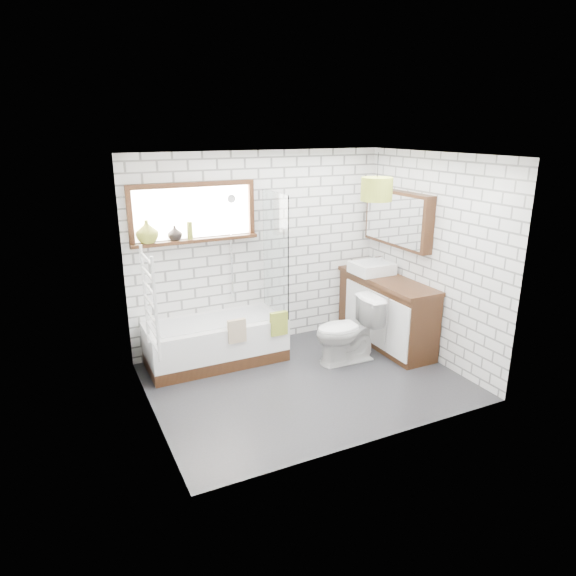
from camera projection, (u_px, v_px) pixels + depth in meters
name	position (u px, v px, depth m)	size (l,w,h in m)	color
floor	(306.00, 382.00, 5.85)	(3.40, 2.60, 0.01)	#252528
ceiling	(308.00, 155.00, 5.09)	(3.40, 2.60, 0.01)	white
wall_back	(260.00, 251.00, 6.59)	(3.40, 0.01, 2.50)	white
wall_front	(379.00, 314.00, 4.35)	(3.40, 0.01, 2.50)	white
wall_left	(145.00, 298.00, 4.76)	(0.01, 2.60, 2.50)	white
wall_right	(432.00, 259.00, 6.18)	(0.01, 2.60, 2.50)	white
window	(194.00, 213.00, 6.03)	(1.52, 0.16, 0.68)	black
towel_radiator	(150.00, 303.00, 4.79)	(0.06, 0.52, 1.00)	white
mirror_cabinet	(398.00, 219.00, 6.54)	(0.16, 1.20, 0.70)	black
shower_riser	(231.00, 247.00, 6.35)	(0.02, 0.02, 1.30)	silver
bathtub	(216.00, 341.00, 6.26)	(1.66, 0.73, 0.54)	white
shower_screen	(276.00, 254.00, 6.28)	(0.02, 0.72, 1.50)	white
towel_green	(279.00, 324.00, 6.15)	(0.21, 0.06, 0.29)	olive
towel_beige	(237.00, 331.00, 5.93)	(0.22, 0.05, 0.28)	tan
vanity	(386.00, 311.00, 6.73)	(0.51, 1.59, 0.91)	black
basin	(372.00, 268.00, 6.79)	(0.50, 0.44, 0.15)	white
tap	(382.00, 262.00, 6.84)	(0.03, 0.03, 0.18)	silver
toilet	(347.00, 330.00, 6.23)	(0.80, 0.45, 0.81)	white
vase_olive	(147.00, 233.00, 5.83)	(0.25, 0.25, 0.26)	olive
vase_dark	(175.00, 235.00, 5.97)	(0.17, 0.17, 0.18)	black
bottle	(190.00, 232.00, 6.04)	(0.07, 0.07, 0.20)	olive
pendant	(377.00, 189.00, 5.76)	(0.36, 0.36, 0.26)	olive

